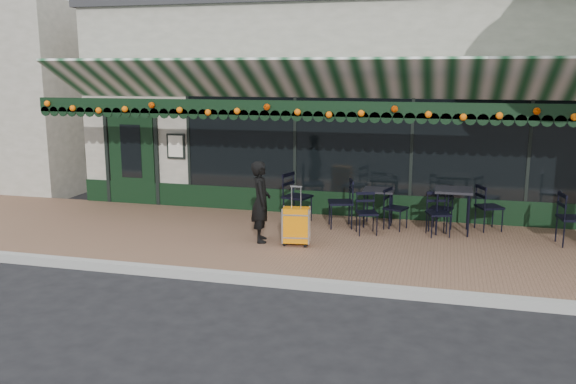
% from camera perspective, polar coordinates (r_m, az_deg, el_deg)
% --- Properties ---
extents(ground, '(80.00, 80.00, 0.00)m').
position_cam_1_polar(ground, '(9.14, 0.72, -8.78)').
color(ground, black).
rests_on(ground, ground).
extents(sidewalk, '(18.00, 4.00, 0.15)m').
position_cam_1_polar(sidewalk, '(10.98, 3.24, -4.92)').
color(sidewalk, brown).
rests_on(sidewalk, ground).
extents(curb, '(18.00, 0.16, 0.15)m').
position_cam_1_polar(curb, '(9.05, 0.60, -8.50)').
color(curb, '#9E9E99').
rests_on(curb, ground).
extents(restaurant_building, '(12.00, 9.60, 4.50)m').
position_cam_1_polar(restaurant_building, '(16.33, 7.43, 8.19)').
color(restaurant_building, gray).
rests_on(restaurant_building, ground).
extents(woman, '(0.50, 0.61, 1.44)m').
position_cam_1_polar(woman, '(10.73, -2.56, -0.91)').
color(woman, black).
rests_on(woman, sidewalk).
extents(suitcase, '(0.49, 0.32, 1.04)m').
position_cam_1_polar(suitcase, '(10.55, 0.77, -3.18)').
color(suitcase, orange).
rests_on(suitcase, sidewalk).
extents(cafe_table_a, '(0.67, 0.67, 0.83)m').
position_cam_1_polar(cafe_table_a, '(11.72, 15.23, -0.12)').
color(cafe_table_a, black).
rests_on(cafe_table_a, sidewalk).
extents(cafe_table_b, '(0.59, 0.59, 0.72)m').
position_cam_1_polar(cafe_table_b, '(11.97, 8.47, -0.08)').
color(cafe_table_b, black).
rests_on(cafe_table_b, sidewalk).
extents(chair_a_left, '(0.50, 0.50, 0.83)m').
position_cam_1_polar(chair_a_left, '(11.84, 14.09, -1.60)').
color(chair_a_left, black).
rests_on(chair_a_left, sidewalk).
extents(chair_a_right, '(0.59, 0.59, 0.88)m').
position_cam_1_polar(chair_a_right, '(12.14, 18.32, -1.37)').
color(chair_a_right, black).
rests_on(chair_a_right, sidewalk).
extents(chair_a_front, '(0.52, 0.52, 0.82)m').
position_cam_1_polar(chair_a_front, '(11.48, 13.90, -2.02)').
color(chair_a_front, black).
rests_on(chair_a_front, sidewalk).
extents(chair_a_extra, '(0.54, 0.54, 0.94)m').
position_cam_1_polar(chair_a_extra, '(11.63, 25.09, -2.30)').
color(chair_a_extra, black).
rests_on(chair_a_extra, sidewalk).
extents(chair_b_left, '(0.59, 0.59, 0.96)m').
position_cam_1_polar(chair_b_left, '(11.79, 4.94, -1.02)').
color(chair_b_left, black).
rests_on(chair_b_left, sidewalk).
extents(chair_b_right, '(0.51, 0.51, 0.80)m').
position_cam_1_polar(chair_b_right, '(11.80, 10.05, -1.55)').
color(chair_b_right, black).
rests_on(chair_b_right, sidewalk).
extents(chair_b_front, '(0.50, 0.50, 0.78)m').
position_cam_1_polar(chair_b_front, '(11.37, 7.38, -2.00)').
color(chair_b_front, black).
rests_on(chair_b_front, sidewalk).
extents(chair_solo, '(0.62, 0.62, 0.99)m').
position_cam_1_polar(chair_solo, '(12.18, 0.89, -0.49)').
color(chair_solo, black).
rests_on(chair_solo, sidewalk).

